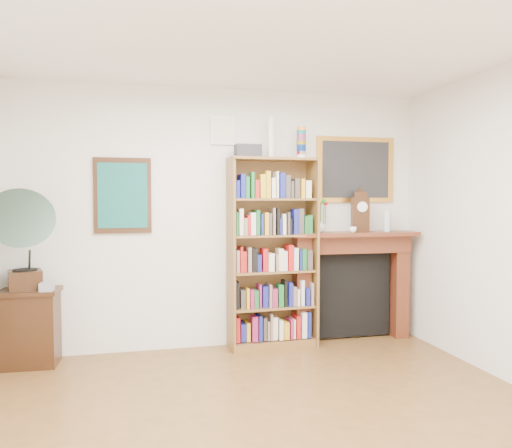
{
  "coord_description": "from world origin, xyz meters",
  "views": [
    {
      "loc": [
        -0.92,
        -2.86,
        1.63
      ],
      "look_at": [
        0.16,
        1.6,
        1.38
      ],
      "focal_mm": 35.0,
      "sensor_mm": 36.0,
      "label": 1
    }
  ],
  "objects_px": {
    "bottle_right": "(388,223)",
    "side_cabinet": "(30,328)",
    "fireplace": "(351,276)",
    "bottle_left": "(387,221)",
    "bookshelf": "(273,242)",
    "gramophone": "(20,234)",
    "teacup": "(353,230)",
    "cd_stack": "(47,287)",
    "mantel_clock": "(360,213)",
    "flower_vase": "(319,226)"
  },
  "relations": [
    {
      "from": "side_cabinet",
      "to": "gramophone",
      "type": "distance_m",
      "value": 0.93
    },
    {
      "from": "bookshelf",
      "to": "gramophone",
      "type": "distance_m",
      "value": 2.49
    },
    {
      "from": "mantel_clock",
      "to": "teacup",
      "type": "height_order",
      "value": "mantel_clock"
    },
    {
      "from": "gramophone",
      "to": "cd_stack",
      "type": "bearing_deg",
      "value": -13.08
    },
    {
      "from": "bookshelf",
      "to": "bottle_right",
      "type": "distance_m",
      "value": 1.42
    },
    {
      "from": "teacup",
      "to": "gramophone",
      "type": "bearing_deg",
      "value": -178.38
    },
    {
      "from": "fireplace",
      "to": "mantel_clock",
      "type": "xyz_separation_m",
      "value": [
        0.09,
        -0.04,
        0.72
      ]
    },
    {
      "from": "teacup",
      "to": "bottle_right",
      "type": "height_order",
      "value": "bottle_right"
    },
    {
      "from": "bottle_left",
      "to": "side_cabinet",
      "type": "bearing_deg",
      "value": -179.35
    },
    {
      "from": "bookshelf",
      "to": "mantel_clock",
      "type": "relative_size",
      "value": 5.21
    },
    {
      "from": "fireplace",
      "to": "bottle_right",
      "type": "relative_size",
      "value": 7.4
    },
    {
      "from": "fireplace",
      "to": "bottle_right",
      "type": "distance_m",
      "value": 0.76
    },
    {
      "from": "fireplace",
      "to": "bottle_left",
      "type": "xyz_separation_m",
      "value": [
        0.41,
        -0.07,
        0.62
      ]
    },
    {
      "from": "mantel_clock",
      "to": "flower_vase",
      "type": "bearing_deg",
      "value": -164.69
    },
    {
      "from": "mantel_clock",
      "to": "bottle_left",
      "type": "relative_size",
      "value": 1.89
    },
    {
      "from": "flower_vase",
      "to": "fireplace",
      "type": "bearing_deg",
      "value": 5.22
    },
    {
      "from": "gramophone",
      "to": "flower_vase",
      "type": "xyz_separation_m",
      "value": [
        3.03,
        0.2,
        0.02
      ]
    },
    {
      "from": "flower_vase",
      "to": "teacup",
      "type": "relative_size",
      "value": 1.78
    },
    {
      "from": "bookshelf",
      "to": "bottle_right",
      "type": "height_order",
      "value": "bookshelf"
    },
    {
      "from": "side_cabinet",
      "to": "fireplace",
      "type": "bearing_deg",
      "value": 5.02
    },
    {
      "from": "mantel_clock",
      "to": "bottle_right",
      "type": "xyz_separation_m",
      "value": [
        0.36,
        0.01,
        -0.12
      ]
    },
    {
      "from": "cd_stack",
      "to": "teacup",
      "type": "distance_m",
      "value": 3.21
    },
    {
      "from": "teacup",
      "to": "bottle_right",
      "type": "xyz_separation_m",
      "value": [
        0.5,
        0.12,
        0.07
      ]
    },
    {
      "from": "mantel_clock",
      "to": "bookshelf",
      "type": "bearing_deg",
      "value": -162.3
    },
    {
      "from": "bookshelf",
      "to": "bottle_right",
      "type": "bearing_deg",
      "value": -0.33
    },
    {
      "from": "bottle_left",
      "to": "bottle_right",
      "type": "relative_size",
      "value": 1.2
    },
    {
      "from": "teacup",
      "to": "bottle_left",
      "type": "distance_m",
      "value": 0.47
    },
    {
      "from": "side_cabinet",
      "to": "cd_stack",
      "type": "distance_m",
      "value": 0.46
    },
    {
      "from": "side_cabinet",
      "to": "bottle_left",
      "type": "distance_m",
      "value": 3.93
    },
    {
      "from": "flower_vase",
      "to": "bottle_left",
      "type": "xyz_separation_m",
      "value": [
        0.82,
        -0.03,
        0.05
      ]
    },
    {
      "from": "teacup",
      "to": "bottle_left",
      "type": "xyz_separation_m",
      "value": [
        0.46,
        0.07,
        0.09
      ]
    },
    {
      "from": "cd_stack",
      "to": "flower_vase",
      "type": "height_order",
      "value": "flower_vase"
    },
    {
      "from": "bookshelf",
      "to": "bottle_right",
      "type": "relative_size",
      "value": 11.82
    },
    {
      "from": "fireplace",
      "to": "gramophone",
      "type": "bearing_deg",
      "value": -174.2
    },
    {
      "from": "fireplace",
      "to": "bottle_left",
      "type": "bearing_deg",
      "value": -7.52
    },
    {
      "from": "bookshelf",
      "to": "bottle_left",
      "type": "relative_size",
      "value": 9.85
    },
    {
      "from": "fireplace",
      "to": "cd_stack",
      "type": "relative_size",
      "value": 12.33
    },
    {
      "from": "teacup",
      "to": "cd_stack",
      "type": "bearing_deg",
      "value": -178.38
    },
    {
      "from": "side_cabinet",
      "to": "bottle_left",
      "type": "bearing_deg",
      "value": 3.8
    },
    {
      "from": "teacup",
      "to": "bottle_left",
      "type": "relative_size",
      "value": 0.34
    },
    {
      "from": "fireplace",
      "to": "cd_stack",
      "type": "xyz_separation_m",
      "value": [
        -3.21,
        -0.23,
        0.05
      ]
    },
    {
      "from": "bookshelf",
      "to": "fireplace",
      "type": "distance_m",
      "value": 1.04
    },
    {
      "from": "fireplace",
      "to": "bottle_left",
      "type": "relative_size",
      "value": 6.17
    },
    {
      "from": "flower_vase",
      "to": "teacup",
      "type": "bearing_deg",
      "value": -16.17
    },
    {
      "from": "teacup",
      "to": "bottle_left",
      "type": "bearing_deg",
      "value": 9.26
    },
    {
      "from": "gramophone",
      "to": "flower_vase",
      "type": "distance_m",
      "value": 3.04
    },
    {
      "from": "bottle_right",
      "to": "side_cabinet",
      "type": "bearing_deg",
      "value": -178.69
    },
    {
      "from": "bookshelf",
      "to": "gramophone",
      "type": "height_order",
      "value": "bookshelf"
    },
    {
      "from": "fireplace",
      "to": "gramophone",
      "type": "xyz_separation_m",
      "value": [
        -3.44,
        -0.24,
        0.55
      ]
    },
    {
      "from": "flower_vase",
      "to": "side_cabinet",
      "type": "bearing_deg",
      "value": -178.59
    }
  ]
}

